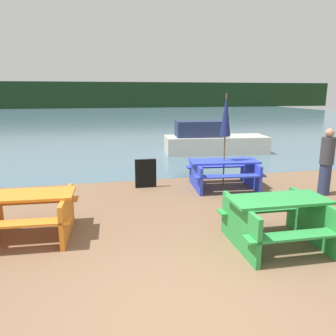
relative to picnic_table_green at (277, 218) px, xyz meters
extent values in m
plane|color=brown|center=(-1.88, -1.47, -0.47)|extent=(60.00, 60.00, 0.00)
cube|color=slate|center=(-1.88, 29.46, -0.47)|extent=(60.00, 50.00, 0.00)
cube|color=#193319|center=(-1.88, 49.46, 1.53)|extent=(80.00, 1.60, 4.00)
cube|color=green|center=(0.00, 0.00, 0.31)|extent=(1.57, 0.73, 0.04)
cube|color=green|center=(-0.01, -0.55, -0.06)|extent=(1.56, 0.31, 0.04)
cube|color=green|center=(0.01, 0.55, -0.06)|extent=(1.56, 0.31, 0.04)
cube|color=green|center=(-0.64, 0.01, -0.09)|extent=(0.09, 1.38, 0.76)
cube|color=green|center=(0.64, -0.01, -0.09)|extent=(0.09, 1.38, 0.76)
cube|color=orange|center=(-4.00, 1.20, 0.28)|extent=(1.61, 0.78, 0.04)
cube|color=orange|center=(-4.03, 0.65, -0.01)|extent=(1.59, 0.36, 0.04)
cube|color=orange|center=(-3.97, 1.75, -0.01)|extent=(1.59, 0.36, 0.04)
cube|color=orange|center=(-3.35, 1.17, -0.10)|extent=(0.14, 1.38, 0.72)
cube|color=blue|center=(0.40, 3.31, 0.23)|extent=(1.81, 0.86, 0.04)
cube|color=blue|center=(0.35, 2.77, -0.03)|extent=(1.77, 0.44, 0.04)
cube|color=blue|center=(0.45, 3.86, -0.03)|extent=(1.77, 0.44, 0.04)
cube|color=blue|center=(-0.33, 3.38, -0.13)|extent=(0.20, 1.38, 0.68)
cube|color=blue|center=(1.14, 3.25, -0.13)|extent=(0.20, 1.38, 0.68)
cylinder|color=brown|center=(0.40, 3.31, 0.74)|extent=(0.04, 0.04, 2.42)
cone|color=navy|center=(0.40, 3.31, 1.42)|extent=(0.27, 0.27, 1.06)
cube|color=beige|center=(1.97, 8.11, -0.12)|extent=(4.23, 1.80, 0.69)
cube|color=navy|center=(1.23, 8.18, 0.54)|extent=(1.89, 1.16, 0.63)
cylinder|color=#283351|center=(2.58, 2.23, -0.09)|extent=(0.27, 0.27, 0.76)
cylinder|color=#38383D|center=(2.58, 2.23, 0.61)|extent=(0.32, 0.32, 0.65)
sphere|color=tan|center=(2.58, 2.23, 1.04)|extent=(0.21, 0.21, 0.21)
cube|color=black|center=(-1.58, 3.75, -0.09)|extent=(0.55, 0.08, 0.75)
camera|label=1|loc=(-2.76, -4.46, 1.97)|focal=35.00mm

